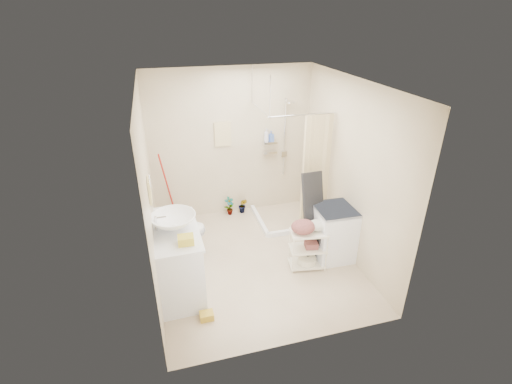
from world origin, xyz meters
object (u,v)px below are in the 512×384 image
at_px(vanity, 177,262).
at_px(laundry_rack, 308,246).
at_px(toilet, 181,231).
at_px(washing_machine, 333,233).

bearing_deg(vanity, laundry_rack, -0.21).
xyz_separation_m(toilet, laundry_rack, (1.72, -0.84, -0.02)).
bearing_deg(laundry_rack, vanity, -169.45).
bearing_deg(toilet, laundry_rack, -116.42).
bearing_deg(washing_machine, toilet, 163.63).
height_order(vanity, toilet, vanity).
bearing_deg(laundry_rack, washing_machine, 26.23).
distance_m(toilet, washing_machine, 2.29).
height_order(vanity, laundry_rack, vanity).
xyz_separation_m(toilet, washing_machine, (2.18, -0.70, 0.04)).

